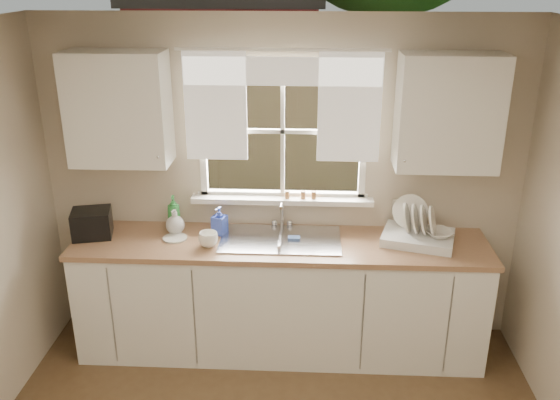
# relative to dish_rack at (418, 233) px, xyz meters

# --- Properties ---
(room_walls) EXTENTS (3.62, 4.02, 2.50)m
(room_walls) POSITION_rel_dish_rack_xyz_m (-1.00, -1.81, 0.26)
(room_walls) COLOR beige
(room_walls) RESTS_ON ground
(ceiling) EXTENTS (3.60, 4.00, 0.02)m
(ceiling) POSITION_rel_dish_rack_xyz_m (-1.00, -1.74, 1.52)
(ceiling) COLOR silver
(ceiling) RESTS_ON room_walls
(window) EXTENTS (1.38, 0.16, 1.06)m
(window) POSITION_rel_dish_rack_xyz_m (-1.00, 0.26, 0.51)
(window) COLOR white
(window) RESTS_ON room_walls
(curtains) EXTENTS (1.50, 0.03, 0.81)m
(curtains) POSITION_rel_dish_rack_xyz_m (-1.00, 0.21, 0.96)
(curtains) COLOR white
(curtains) RESTS_ON room_walls
(base_cabinets) EXTENTS (3.00, 0.62, 0.87)m
(base_cabinets) POSITION_rel_dish_rack_xyz_m (-1.00, -0.06, -0.54)
(base_cabinets) COLOR white
(base_cabinets) RESTS_ON ground
(countertop) EXTENTS (3.04, 0.65, 0.04)m
(countertop) POSITION_rel_dish_rack_xyz_m (-1.00, -0.06, -0.09)
(countertop) COLOR #9D714E
(countertop) RESTS_ON base_cabinets
(upper_cabinet_left) EXTENTS (0.70, 0.33, 0.80)m
(upper_cabinet_left) POSITION_rel_dish_rack_xyz_m (-2.15, 0.09, 0.87)
(upper_cabinet_left) COLOR white
(upper_cabinet_left) RESTS_ON room_walls
(upper_cabinet_right) EXTENTS (0.70, 0.33, 0.80)m
(upper_cabinet_right) POSITION_rel_dish_rack_xyz_m (0.15, 0.09, 0.87)
(upper_cabinet_right) COLOR white
(upper_cabinet_right) RESTS_ON room_walls
(wall_outlet) EXTENTS (0.08, 0.01, 0.12)m
(wall_outlet) POSITION_rel_dish_rack_xyz_m (-0.12, 0.25, 0.10)
(wall_outlet) COLOR beige
(wall_outlet) RESTS_ON room_walls
(sill_jars) EXTENTS (0.24, 0.04, 0.06)m
(sill_jars) POSITION_rel_dish_rack_xyz_m (-0.85, 0.20, 0.20)
(sill_jars) COLOR brown
(sill_jars) RESTS_ON window
(sink) EXTENTS (0.88, 0.52, 0.40)m
(sink) POSITION_rel_dish_rack_xyz_m (-1.00, -0.03, -0.14)
(sink) COLOR #B7B7BC
(sink) RESTS_ON countertop
(dish_rack) EXTENTS (0.58, 0.50, 0.31)m
(dish_rack) POSITION_rel_dish_rack_xyz_m (0.00, 0.00, 0.00)
(dish_rack) COLOR silver
(dish_rack) RESTS_ON countertop
(bowl) EXTENTS (0.25, 0.25, 0.05)m
(bowl) POSITION_rel_dish_rack_xyz_m (0.14, -0.05, 0.02)
(bowl) COLOR silver
(bowl) RESTS_ON dish_rack
(soap_bottle_a) EXTENTS (0.11, 0.12, 0.27)m
(soap_bottle_a) POSITION_rel_dish_rack_xyz_m (-1.82, 0.12, 0.07)
(soap_bottle_a) COLOR green
(soap_bottle_a) RESTS_ON countertop
(soap_bottle_b) EXTENTS (0.13, 0.13, 0.22)m
(soap_bottle_b) POSITION_rel_dish_rack_xyz_m (-1.46, 0.06, 0.04)
(soap_bottle_b) COLOR #2F46B2
(soap_bottle_b) RESTS_ON countertop
(soap_bottle_c) EXTENTS (0.19, 0.19, 0.18)m
(soap_bottle_c) POSITION_rel_dish_rack_xyz_m (-1.80, 0.06, 0.03)
(soap_bottle_c) COLOR beige
(soap_bottle_c) RESTS_ON countertop
(saucer) EXTENTS (0.18, 0.18, 0.01)m
(saucer) POSITION_rel_dish_rack_xyz_m (-1.78, -0.05, -0.06)
(saucer) COLOR silver
(saucer) RESTS_ON countertop
(cup) EXTENTS (0.16, 0.16, 0.11)m
(cup) POSITION_rel_dish_rack_xyz_m (-1.51, -0.16, -0.01)
(cup) COLOR silver
(cup) RESTS_ON countertop
(black_appliance) EXTENTS (0.33, 0.30, 0.20)m
(black_appliance) POSITION_rel_dish_rack_xyz_m (-2.40, -0.03, 0.04)
(black_appliance) COLOR black
(black_appliance) RESTS_ON countertop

